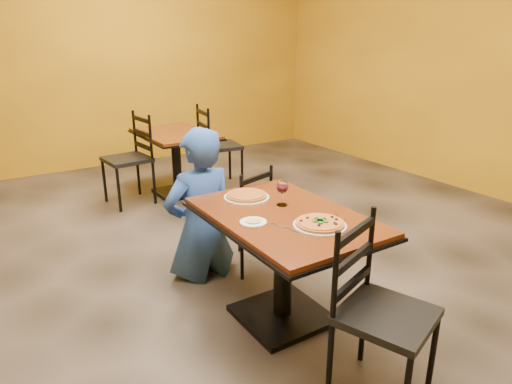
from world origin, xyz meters
TOP-DOWN VIEW (x-y plane):
  - floor at (0.00, 0.00)m, footprint 7.00×8.00m
  - wall_back at (0.00, 4.00)m, footprint 7.00×0.01m
  - table_main at (0.00, -0.50)m, footprint 0.83×1.23m
  - table_second at (0.43, 2.25)m, footprint 0.77×1.12m
  - chair_main_near at (0.03, -1.34)m, footprint 0.55×0.55m
  - chair_main_far at (0.15, 0.30)m, footprint 0.48×0.48m
  - chair_second_left at (-0.15, 2.25)m, footprint 0.50×0.50m
  - chair_second_right at (1.01, 2.25)m, footprint 0.52×0.52m
  - diner at (-0.17, 0.36)m, footprint 0.60×0.41m
  - plate_main at (0.06, -0.77)m, footprint 0.31×0.31m
  - pizza_main at (0.06, -0.77)m, footprint 0.28×0.28m
  - plate_far at (-0.04, -0.12)m, footprint 0.31×0.31m
  - pizza_far at (-0.04, -0.12)m, footprint 0.28×0.28m
  - side_plate at (-0.24, -0.52)m, footprint 0.16×0.16m
  - dip at (-0.24, -0.52)m, footprint 0.09×0.09m
  - wine_glass at (0.08, -0.37)m, footprint 0.08×0.08m
  - fork at (-0.13, -0.68)m, footprint 0.07×0.19m
  - knife at (0.23, -0.75)m, footprint 0.12×0.19m

SIDE VIEW (x-z plane):
  - floor at x=0.00m, z-range -0.01..0.01m
  - chair_main_far at x=0.15m, z-range 0.00..0.85m
  - chair_main_near at x=0.03m, z-range 0.00..0.95m
  - chair_second_left at x=-0.15m, z-range 0.00..1.00m
  - chair_second_right at x=1.01m, z-range 0.00..1.01m
  - table_second at x=0.43m, z-range 0.18..0.93m
  - table_main at x=0.00m, z-range 0.18..0.93m
  - diner at x=-0.17m, z-range 0.00..1.17m
  - fork at x=-0.13m, z-range 0.75..0.75m
  - knife at x=0.23m, z-range 0.75..0.75m
  - plate_main at x=0.06m, z-range 0.75..0.76m
  - plate_far at x=-0.04m, z-range 0.75..0.76m
  - side_plate at x=-0.24m, z-range 0.75..0.76m
  - dip at x=-0.24m, z-range 0.76..0.77m
  - pizza_main at x=0.06m, z-range 0.76..0.78m
  - pizza_far at x=-0.04m, z-range 0.76..0.78m
  - wine_glass at x=0.08m, z-range 0.75..0.93m
  - wall_back at x=0.00m, z-range 0.00..3.00m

